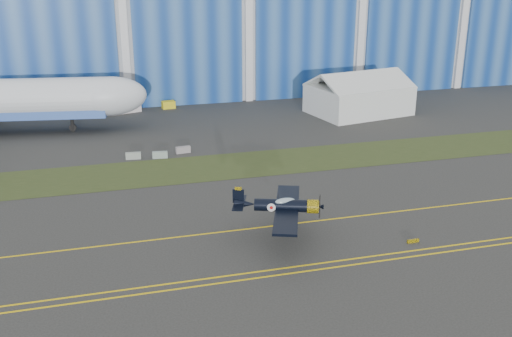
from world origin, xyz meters
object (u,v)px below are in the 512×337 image
object	(u,v)px
warbird	(281,205)
tent	(359,92)
tug	(168,105)
shipping_container	(125,106)

from	to	relation	value
warbird	tent	distance (m)	51.00
warbird	tug	world-z (taller)	warbird
warbird	tug	xyz separation A→B (m)	(-3.57, 55.05, -2.76)
tug	shipping_container	bearing A→B (deg)	179.36
tug	tent	bearing A→B (deg)	-28.51
warbird	tug	size ratio (longest dim) A/B	6.22
warbird	tug	distance (m)	55.24
tug	warbird	bearing A→B (deg)	-93.53
tent	tug	world-z (taller)	tent
shipping_container	tug	size ratio (longest dim) A/B	2.35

